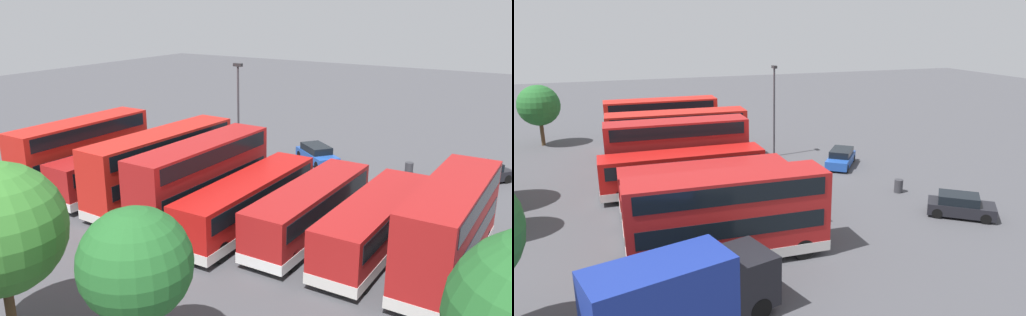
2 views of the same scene
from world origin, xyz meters
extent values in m
plane|color=#47474C|center=(0.00, 0.00, 0.00)|extent=(140.00, 140.00, 0.00)
cube|color=#A51919|center=(-12.64, 10.45, 2.45)|extent=(2.75, 10.14, 4.20)
cube|color=silver|center=(-12.64, 10.45, 0.62)|extent=(2.79, 10.18, 0.55)
cube|color=black|center=(-12.64, 10.45, 2.25)|extent=(2.79, 9.34, 0.90)
cube|color=black|center=(-12.64, 10.45, 3.95)|extent=(2.79, 9.34, 0.90)
cube|color=black|center=(-12.74, 5.37, 2.25)|extent=(2.25, 0.10, 1.10)
cylinder|color=black|center=(-11.59, 6.78, 0.55)|extent=(0.32, 1.11, 1.10)
cylinder|color=black|center=(-13.83, 6.82, 0.55)|extent=(0.32, 1.11, 1.10)
cylinder|color=black|center=(-11.44, 14.07, 0.55)|extent=(0.32, 1.11, 1.10)
cylinder|color=black|center=(-13.69, 14.11, 0.55)|extent=(0.32, 1.11, 1.10)
cube|color=#A51919|center=(-8.94, 10.18, 1.65)|extent=(2.72, 10.57, 2.60)
cube|color=silver|center=(-8.94, 10.18, 0.62)|extent=(2.76, 10.61, 0.55)
cube|color=black|center=(-8.94, 10.18, 2.25)|extent=(2.77, 9.77, 0.90)
cube|color=black|center=(-9.02, 4.89, 2.25)|extent=(2.25, 0.10, 1.10)
cylinder|color=black|center=(-7.88, 6.30, 0.55)|extent=(0.32, 1.10, 1.10)
cylinder|color=black|center=(-10.13, 6.34, 0.55)|extent=(0.32, 1.10, 1.10)
cylinder|color=black|center=(-7.75, 14.03, 0.55)|extent=(0.32, 1.10, 1.10)
cylinder|color=black|center=(-10.00, 14.06, 0.55)|extent=(0.32, 1.10, 1.10)
cube|color=#A51919|center=(-5.26, 10.09, 1.65)|extent=(2.70, 10.72, 2.60)
cube|color=silver|center=(-5.26, 10.09, 0.62)|extent=(2.74, 10.76, 0.55)
cube|color=black|center=(-5.26, 10.09, 2.25)|extent=(2.74, 9.92, 0.90)
cube|color=black|center=(-5.33, 4.72, 2.25)|extent=(2.25, 0.09, 1.10)
cylinder|color=black|center=(-4.18, 6.14, 0.55)|extent=(0.31, 1.10, 1.10)
cylinder|color=black|center=(-6.43, 6.17, 0.55)|extent=(0.31, 1.10, 1.10)
cylinder|color=black|center=(-4.08, 14.02, 0.55)|extent=(0.31, 1.10, 1.10)
cylinder|color=black|center=(-6.33, 14.05, 0.55)|extent=(0.31, 1.10, 1.10)
cube|color=#B71411|center=(-1.75, 10.87, 1.65)|extent=(2.56, 11.39, 2.60)
cube|color=silver|center=(-1.75, 10.87, 0.62)|extent=(2.60, 11.43, 0.55)
cube|color=black|center=(-1.75, 10.87, 2.25)|extent=(2.62, 10.59, 0.90)
cube|color=black|center=(-1.74, 5.15, 2.25)|extent=(2.25, 0.06, 1.10)
cylinder|color=black|center=(-0.62, 6.58, 0.55)|extent=(0.30, 1.10, 1.10)
cylinder|color=black|center=(-2.87, 6.58, 0.55)|extent=(0.30, 1.10, 1.10)
cylinder|color=black|center=(-0.63, 15.17, 0.55)|extent=(0.30, 1.10, 1.10)
cylinder|color=black|center=(-2.88, 15.16, 0.55)|extent=(0.30, 1.10, 1.10)
cube|color=#A51919|center=(1.71, 10.68, 2.45)|extent=(2.75, 10.72, 4.20)
cube|color=silver|center=(1.71, 10.68, 0.62)|extent=(2.79, 10.76, 0.55)
cube|color=black|center=(1.71, 10.68, 2.25)|extent=(2.79, 9.92, 0.90)
cube|color=black|center=(1.71, 10.68, 3.95)|extent=(2.79, 9.92, 0.90)
cube|color=black|center=(1.61, 5.31, 2.25)|extent=(2.25, 0.10, 1.10)
cylinder|color=black|center=(2.76, 6.72, 0.55)|extent=(0.32, 1.11, 1.10)
cylinder|color=black|center=(0.51, 6.76, 0.55)|extent=(0.32, 1.11, 1.10)
cylinder|color=black|center=(2.91, 14.59, 0.55)|extent=(0.32, 1.11, 1.10)
cylinder|color=black|center=(0.66, 14.63, 0.55)|extent=(0.32, 1.11, 1.10)
cube|color=red|center=(5.40, 10.07, 2.45)|extent=(2.97, 11.56, 4.20)
cube|color=silver|center=(5.40, 10.07, 0.62)|extent=(3.01, 11.60, 0.55)
cube|color=black|center=(5.40, 10.07, 2.25)|extent=(3.00, 10.76, 0.90)
cube|color=black|center=(5.40, 10.07, 3.95)|extent=(3.00, 10.76, 0.90)
cube|color=black|center=(5.19, 4.31, 2.25)|extent=(2.25, 0.14, 1.10)
cylinder|color=black|center=(6.37, 5.70, 0.55)|extent=(0.34, 1.11, 1.10)
cylinder|color=black|center=(4.12, 5.78, 0.55)|extent=(0.34, 1.11, 1.10)
cylinder|color=black|center=(6.69, 14.37, 0.55)|extent=(0.34, 1.11, 1.10)
cylinder|color=black|center=(4.44, 14.45, 0.55)|extent=(0.34, 1.11, 1.10)
cube|color=#A51919|center=(9.06, 10.20, 1.65)|extent=(2.92, 10.57, 2.60)
cube|color=silver|center=(9.06, 10.20, 0.62)|extent=(2.96, 10.61, 0.55)
cube|color=black|center=(9.06, 10.20, 2.25)|extent=(2.95, 9.77, 0.90)
cube|color=black|center=(8.88, 4.93, 2.25)|extent=(2.25, 0.14, 1.10)
cylinder|color=black|center=(10.05, 6.32, 0.55)|extent=(0.34, 1.11, 1.10)
cylinder|color=black|center=(7.80, 6.40, 0.55)|extent=(0.34, 1.11, 1.10)
cylinder|color=black|center=(10.32, 14.00, 0.55)|extent=(0.34, 1.11, 1.10)
cylinder|color=black|center=(8.08, 14.08, 0.55)|extent=(0.34, 1.11, 1.10)
cube|color=red|center=(12.53, 10.49, 2.45)|extent=(2.64, 10.59, 4.20)
cube|color=silver|center=(12.53, 10.49, 0.62)|extent=(2.68, 10.63, 0.55)
cube|color=black|center=(12.53, 10.49, 2.25)|extent=(2.69, 9.79, 0.90)
cube|color=black|center=(12.53, 10.49, 3.95)|extent=(2.69, 9.79, 0.90)
cube|color=black|center=(12.48, 5.18, 2.25)|extent=(2.25, 0.08, 1.10)
cylinder|color=black|center=(13.62, 6.60, 0.55)|extent=(0.31, 1.10, 1.10)
cylinder|color=black|center=(11.37, 6.62, 0.55)|extent=(0.31, 1.10, 1.10)
cylinder|color=black|center=(13.68, 14.36, 0.55)|extent=(0.31, 1.10, 1.10)
cylinder|color=black|center=(11.43, 14.38, 0.55)|extent=(0.31, 1.10, 1.10)
cube|color=navy|center=(-18.02, 14.53, 1.80)|extent=(3.87, 5.97, 2.80)
cube|color=black|center=(-17.02, 10.91, 1.50)|extent=(2.94, 2.59, 2.20)
cylinder|color=black|center=(-15.93, 11.21, 0.50)|extent=(0.54, 1.04, 1.00)
cylinder|color=black|center=(-18.11, 10.61, 0.50)|extent=(0.54, 1.04, 1.00)
cube|color=black|center=(-11.94, -4.70, 0.53)|extent=(3.87, 4.25, 0.70)
cube|color=black|center=(-11.81, -4.54, 1.15)|extent=(2.77, 2.89, 0.55)
cylinder|color=black|center=(-12.17, -6.29, 0.32)|extent=(0.57, 0.64, 0.64)
cylinder|color=black|center=(-13.43, -5.30, 0.32)|extent=(0.57, 0.64, 0.64)
cylinder|color=black|center=(-10.45, -4.09, 0.32)|extent=(0.57, 0.64, 0.64)
cylinder|color=black|center=(-11.71, -3.11, 0.32)|extent=(0.57, 0.64, 0.64)
cube|color=#1E479E|center=(0.33, -2.68, 0.53)|extent=(4.59, 4.15, 0.70)
cube|color=black|center=(0.49, -2.81, 1.15)|extent=(3.10, 2.93, 0.55)
cylinder|color=black|center=(-1.43, -2.32, 0.32)|extent=(0.64, 0.57, 0.64)
cylinder|color=black|center=(-0.44, -1.06, 0.32)|extent=(0.64, 0.57, 0.64)
cylinder|color=black|center=(1.11, -4.31, 0.32)|extent=(0.64, 0.57, 0.64)
cylinder|color=black|center=(2.09, -3.05, 0.32)|extent=(0.64, 0.57, 0.64)
cylinder|color=#38383D|center=(5.12, 1.55, 3.92)|extent=(0.16, 0.16, 7.84)
cube|color=#262628|center=(5.12, 1.55, 7.99)|extent=(0.70, 0.30, 0.24)
cylinder|color=#333338|center=(-6.87, -3.54, 0.47)|extent=(0.60, 0.60, 0.95)
cylinder|color=#4C3823|center=(16.45, 21.61, 1.30)|extent=(0.36, 0.36, 2.60)
sphere|color=#236028|center=(16.45, 21.61, 3.97)|extent=(3.93, 3.93, 3.93)
camera|label=1|loc=(-16.79, 34.37, 12.53)|focal=36.74mm
camera|label=2|loc=(-34.53, 16.01, 11.83)|focal=33.94mm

